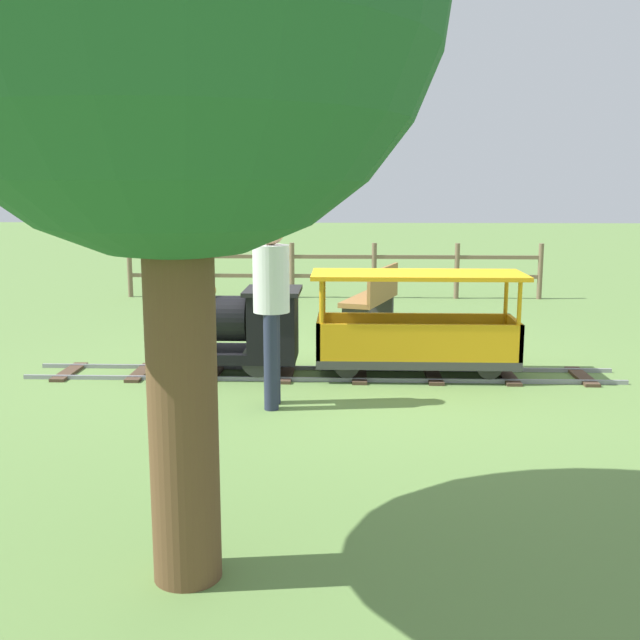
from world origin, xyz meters
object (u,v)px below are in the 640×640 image
passenger_car (416,333)px  locomotive (233,326)px  conductor_person (271,293)px  park_bench (373,299)px

passenger_car → locomotive: bearing=90.0°
conductor_person → park_bench: size_ratio=1.19×
passenger_car → park_bench: size_ratio=1.47×
locomotive → passenger_car: (0.00, -1.77, -0.06)m
passenger_car → conductor_person: 1.74m
passenger_car → park_bench: (2.24, 0.34, -0.01)m
park_bench → passenger_car: bearing=-171.4°
conductor_person → park_bench: bearing=-16.1°
locomotive → passenger_car: size_ratio=0.72×
conductor_person → park_bench: 3.46m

